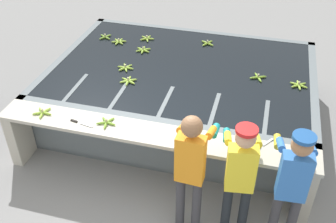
{
  "coord_description": "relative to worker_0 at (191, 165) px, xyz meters",
  "views": [
    {
      "loc": [
        1.25,
        -3.51,
        4.08
      ],
      "look_at": [
        0.0,
        1.09,
        0.63
      ],
      "focal_mm": 42.0,
      "sensor_mm": 36.0,
      "label": 1
    }
  ],
  "objects": [
    {
      "name": "banana_bunch_floating_2",
      "position": [
        -1.54,
        3.21,
        -0.12
      ],
      "size": [
        0.27,
        0.28,
        0.08
      ],
      "color": "#93BC3D",
      "rests_on": "wash_tank"
    },
    {
      "name": "wash_tank",
      "position": [
        -0.66,
        2.33,
        -0.6
      ],
      "size": [
        4.25,
        3.06,
        0.9
      ],
      "color": "slate",
      "rests_on": "ground"
    },
    {
      "name": "worker_0",
      "position": [
        0.0,
        0.0,
        0.0
      ],
      "size": [
        0.43,
        0.72,
        1.73
      ],
      "color": "#38383D",
      "rests_on": "ground"
    },
    {
      "name": "banana_bunch_floating_4",
      "position": [
        -2.31,
        3.07,
        -0.12
      ],
      "size": [
        0.26,
        0.26,
        0.08
      ],
      "color": "#75A333",
      "rests_on": "wash_tank"
    },
    {
      "name": "banana_bunch_floating_3",
      "position": [
        -1.36,
        1.7,
        -0.12
      ],
      "size": [
        0.27,
        0.28,
        0.08
      ],
      "color": "#93BC3D",
      "rests_on": "wash_tank"
    },
    {
      "name": "worker_2",
      "position": [
        1.1,
        0.06,
        -0.02
      ],
      "size": [
        0.44,
        0.73,
        1.68
      ],
      "color": "#38383D",
      "rests_on": "ground"
    },
    {
      "name": "banana_bunch_floating_6",
      "position": [
        0.56,
        2.33,
        -0.12
      ],
      "size": [
        0.27,
        0.27,
        0.08
      ],
      "color": "#7FAD33",
      "rests_on": "wash_tank"
    },
    {
      "name": "ground_plane",
      "position": [
        -0.66,
        0.37,
        -1.04
      ],
      "size": [
        80.0,
        80.0,
        0.0
      ],
      "primitive_type": "plane",
      "color": "gray",
      "rests_on": "ground"
    },
    {
      "name": "banana_bunch_floating_5",
      "position": [
        -1.55,
        2.08,
        -0.12
      ],
      "size": [
        0.28,
        0.26,
        0.08
      ],
      "color": "#93BC3D",
      "rests_on": "wash_tank"
    },
    {
      "name": "work_ledge",
      "position": [
        -0.66,
        0.6,
        -0.41
      ],
      "size": [
        4.25,
        0.45,
        0.9
      ],
      "color": "#B7B2A3",
      "rests_on": "ground"
    },
    {
      "name": "knife_1",
      "position": [
        -1.64,
        0.54,
        -0.13
      ],
      "size": [
        0.35,
        0.09,
        0.02
      ],
      "color": "silver",
      "rests_on": "work_ledge"
    },
    {
      "name": "banana_bunch_ledge_1",
      "position": [
        -2.21,
        0.6,
        -0.12
      ],
      "size": [
        0.27,
        0.28,
        0.08
      ],
      "color": "#93BC3D",
      "rests_on": "work_ledge"
    },
    {
      "name": "banana_bunch_floating_0",
      "position": [
        -2.0,
        2.95,
        -0.12
      ],
      "size": [
        0.27,
        0.28,
        0.08
      ],
      "color": "#93BC3D",
      "rests_on": "wash_tank"
    },
    {
      "name": "banana_bunch_floating_1",
      "position": [
        -0.42,
        3.31,
        -0.12
      ],
      "size": [
        0.26,
        0.26,
        0.08
      ],
      "color": "#8CB738",
      "rests_on": "wash_tank"
    },
    {
      "name": "banana_bunch_ledge_0",
      "position": [
        -1.28,
        0.62,
        -0.12
      ],
      "size": [
        0.27,
        0.27,
        0.08
      ],
      "color": "#75A333",
      "rests_on": "work_ledge"
    },
    {
      "name": "worker_1",
      "position": [
        0.54,
        0.06,
        -0.04
      ],
      "size": [
        0.47,
        0.74,
        1.66
      ],
      "color": "#1E2328",
      "rests_on": "ground"
    },
    {
      "name": "banana_bunch_floating_8",
      "position": [
        -1.46,
        2.75,
        -0.12
      ],
      "size": [
        0.27,
        0.28,
        0.08
      ],
      "color": "#8CB738",
      "rests_on": "wash_tank"
    },
    {
      "name": "knife_0",
      "position": [
        0.74,
        0.69,
        -0.13
      ],
      "size": [
        0.22,
        0.3,
        0.02
      ],
      "color": "silver",
      "rests_on": "work_ledge"
    },
    {
      "name": "banana_bunch_floating_7",
      "position": [
        1.18,
        2.26,
        -0.12
      ],
      "size": [
        0.27,
        0.28,
        0.08
      ],
      "color": "#93BC3D",
      "rests_on": "wash_tank"
    }
  ]
}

